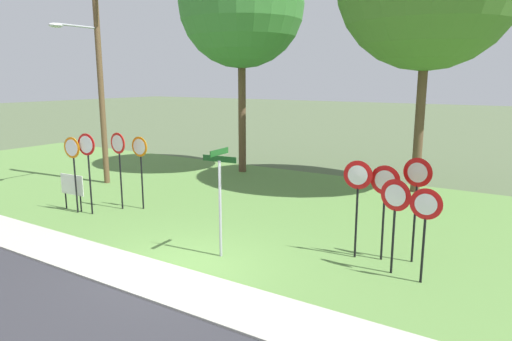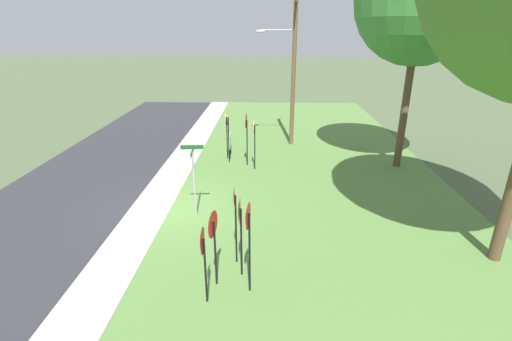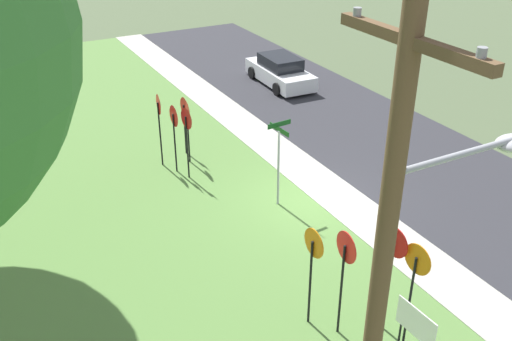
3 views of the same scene
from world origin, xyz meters
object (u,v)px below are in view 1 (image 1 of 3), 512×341
(stop_sign_far_left, at_px, (87,156))
(stop_sign_near_left, at_px, (73,158))
(oak_tree_left, at_px, (241,5))
(stop_sign_near_right, at_px, (140,157))
(yield_sign_center, at_px, (425,214))
(yield_sign_far_right, at_px, (357,186))
(utility_pole, at_px, (97,69))
(stop_sign_far_center, at_px, (119,154))
(notice_board, at_px, (72,187))
(street_name_post, at_px, (220,193))
(yield_sign_far_left, at_px, (385,190))
(yield_sign_near_left, at_px, (395,204))
(yield_sign_near_right, at_px, (417,185))

(stop_sign_far_left, bearing_deg, stop_sign_near_left, -171.61)
(stop_sign_near_left, xyz_separation_m, oak_tree_left, (0.79, 8.85, 5.92))
(stop_sign_near_right, xyz_separation_m, yield_sign_center, (9.61, -0.89, -0.24))
(yield_sign_far_right, bearing_deg, yield_sign_center, -26.71)
(yield_sign_center, distance_m, utility_pole, 14.63)
(stop_sign_near_left, distance_m, yield_sign_center, 11.17)
(stop_sign_far_center, bearing_deg, notice_board, -140.59)
(stop_sign_far_center, distance_m, street_name_post, 5.75)
(stop_sign_far_left, height_order, notice_board, stop_sign_far_left)
(stop_sign_near_left, distance_m, stop_sign_far_left, 0.59)
(yield_sign_far_left, relative_size, street_name_post, 0.87)
(oak_tree_left, bearing_deg, yield_sign_far_right, -41.41)
(stop_sign_near_right, relative_size, yield_sign_far_right, 1.01)
(stop_sign_near_left, xyz_separation_m, utility_pole, (-2.83, 3.47, 2.99))
(notice_board, bearing_deg, yield_sign_center, 0.20)
(stop_sign_far_left, relative_size, oak_tree_left, 0.25)
(yield_sign_far_left, xyz_separation_m, utility_pole, (-12.82, 2.00, 3.06))
(stop_sign_near_left, xyz_separation_m, stop_sign_near_right, (1.54, 1.53, -0.03))
(stop_sign_far_center, xyz_separation_m, yield_sign_near_left, (9.50, -0.32, -0.28))
(yield_sign_near_left, height_order, street_name_post, street_name_post)
(stop_sign_far_center, height_order, yield_sign_far_left, stop_sign_far_center)
(notice_board, bearing_deg, utility_pole, 124.13)
(notice_board, bearing_deg, yield_sign_far_right, 4.30)
(yield_sign_center, relative_size, utility_pole, 0.24)
(yield_sign_near_right, height_order, yield_sign_center, yield_sign_near_right)
(yield_sign_far_left, bearing_deg, yield_sign_near_right, 20.00)
(stop_sign_far_left, distance_m, stop_sign_far_center, 1.04)
(yield_sign_far_left, bearing_deg, utility_pole, 169.92)
(stop_sign_near_right, height_order, oak_tree_left, oak_tree_left)
(street_name_post, bearing_deg, yield_sign_near_right, 23.01)
(oak_tree_left, bearing_deg, yield_sign_near_right, -35.69)
(notice_board, bearing_deg, stop_sign_far_left, -2.31)
(yield_sign_near_left, bearing_deg, notice_board, -165.49)
(utility_pole, bearing_deg, stop_sign_near_left, -50.82)
(stop_sign_near_right, height_order, stop_sign_far_center, stop_sign_far_center)
(yield_sign_near_left, bearing_deg, stop_sign_near_left, -164.55)
(yield_sign_near_right, distance_m, utility_pole, 13.93)
(yield_sign_far_right, height_order, oak_tree_left, oak_tree_left)
(stop_sign_near_right, bearing_deg, stop_sign_far_center, -146.62)
(street_name_post, height_order, oak_tree_left, oak_tree_left)
(stop_sign_near_right, relative_size, yield_sign_near_left, 1.13)
(utility_pole, bearing_deg, yield_sign_far_right, -10.20)
(stop_sign_far_left, height_order, yield_sign_far_right, stop_sign_far_left)
(yield_sign_far_right, bearing_deg, street_name_post, -156.31)
(stop_sign_near_right, bearing_deg, oak_tree_left, 94.35)
(stop_sign_near_left, relative_size, stop_sign_far_center, 0.96)
(stop_sign_far_center, height_order, utility_pole, utility_pole)
(stop_sign_far_center, distance_m, utility_pole, 5.31)
(yield_sign_far_right, xyz_separation_m, yield_sign_center, (1.77, -0.63, -0.27))
(stop_sign_near_right, relative_size, stop_sign_far_center, 0.95)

